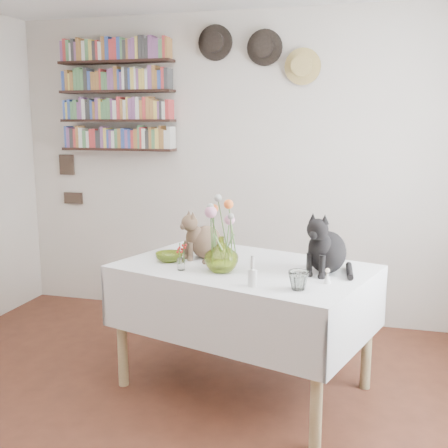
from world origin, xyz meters
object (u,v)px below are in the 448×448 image
(dining_table, at_px, (244,296))
(bookshelf_unit, at_px, (117,96))
(black_cat, at_px, (327,241))
(flower_vase, at_px, (221,254))
(tabby_cat, at_px, (206,233))

(dining_table, height_order, bookshelf_unit, bookshelf_unit)
(black_cat, distance_m, flower_vase, 0.61)
(tabby_cat, xyz_separation_m, black_cat, (0.77, -0.14, 0.02))
(dining_table, height_order, flower_vase, flower_vase)
(dining_table, bearing_deg, tabby_cat, 153.65)
(dining_table, relative_size, tabby_cat, 5.31)
(tabby_cat, height_order, black_cat, black_cat)
(dining_table, xyz_separation_m, flower_vase, (-0.10, -0.16, 0.30))
(flower_vase, bearing_deg, dining_table, 59.26)
(bookshelf_unit, bearing_deg, dining_table, -40.95)
(black_cat, bearing_deg, flower_vase, -144.37)
(dining_table, bearing_deg, bookshelf_unit, 139.05)
(flower_vase, bearing_deg, black_cat, 15.70)
(dining_table, bearing_deg, flower_vase, -120.74)
(dining_table, relative_size, black_cat, 4.58)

